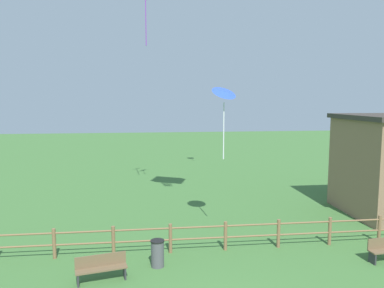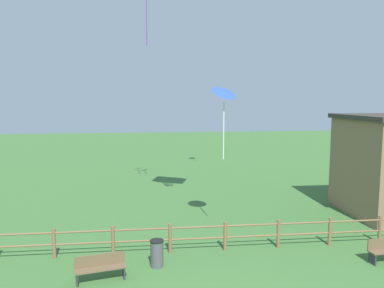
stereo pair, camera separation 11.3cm
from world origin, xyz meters
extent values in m
cylinder|color=brown|center=(-5.50, 5.86, 0.58)|extent=(0.14, 0.14, 1.17)
cylinder|color=brown|center=(-3.30, 5.86, 0.58)|extent=(0.14, 0.14, 1.17)
cylinder|color=brown|center=(-1.10, 5.86, 0.58)|extent=(0.14, 0.14, 1.17)
cylinder|color=brown|center=(1.10, 5.86, 0.58)|extent=(0.14, 0.14, 1.17)
cylinder|color=brown|center=(3.30, 5.86, 0.58)|extent=(0.14, 0.14, 1.17)
cylinder|color=brown|center=(5.50, 5.86, 0.58)|extent=(0.14, 0.14, 1.17)
cylinder|color=brown|center=(7.70, 5.86, 0.58)|extent=(0.14, 0.14, 1.17)
cylinder|color=brown|center=(0.00, 5.86, 0.99)|extent=(19.81, 0.07, 0.07)
cylinder|color=brown|center=(0.00, 5.86, 0.52)|extent=(19.81, 0.07, 0.07)
cube|color=brown|center=(-3.52, 3.79, 0.44)|extent=(1.72, 0.76, 0.05)
cube|color=brown|center=(-3.56, 3.96, 0.67)|extent=(1.64, 0.41, 0.41)
cube|color=#2D2D33|center=(-4.26, 3.62, 0.21)|extent=(0.14, 0.36, 0.41)
cube|color=#2D2D33|center=(-2.78, 3.95, 0.21)|extent=(0.14, 0.36, 0.41)
cube|color=#2D2D33|center=(6.20, 3.97, 0.21)|extent=(0.10, 0.36, 0.41)
cylinder|color=#4C4C51|center=(-1.64, 4.69, 0.47)|extent=(0.47, 0.47, 0.94)
cylinder|color=black|center=(-1.64, 4.69, 0.96)|extent=(0.50, 0.50, 0.04)
cone|color=blue|center=(1.34, 7.55, 6.30)|extent=(1.36, 1.30, 0.60)
cylinder|color=silver|center=(1.34, 7.55, 4.65)|extent=(0.05, 0.05, 2.46)
cylinder|color=purple|center=(-1.91, 14.16, 10.47)|extent=(0.05, 0.05, 2.73)
camera|label=1|loc=(-1.99, -8.26, 6.01)|focal=35.00mm
camera|label=2|loc=(-1.88, -8.27, 6.01)|focal=35.00mm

